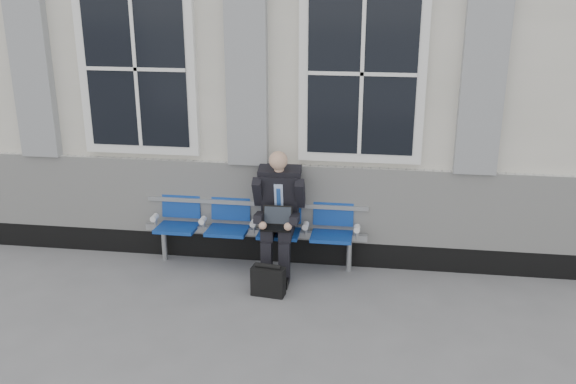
# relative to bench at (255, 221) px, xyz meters

# --- Properties ---
(ground) EXTENTS (70.00, 70.00, 0.00)m
(ground) POSITION_rel_bench_xyz_m (0.82, -1.32, -0.55)
(ground) COLOR slate
(ground) RESTS_ON ground
(station_building) EXTENTS (14.40, 4.40, 4.49)m
(station_building) POSITION_rel_bench_xyz_m (0.80, 2.15, 1.67)
(station_building) COLOR silver
(station_building) RESTS_ON ground
(bench) EXTENTS (2.60, 0.47, 0.91)m
(bench) POSITION_rel_bench_xyz_m (0.00, 0.00, 0.00)
(bench) COLOR #9EA0A3
(bench) RESTS_ON ground
(businessman) EXTENTS (0.58, 0.78, 1.43)m
(businessman) POSITION_rel_bench_xyz_m (0.30, -0.13, 0.22)
(businessman) COLOR black
(businessman) RESTS_ON ground
(briefcase) EXTENTS (0.37, 0.19, 0.36)m
(briefcase) POSITION_rel_bench_xyz_m (0.28, -0.73, -0.38)
(briefcase) COLOR black
(briefcase) RESTS_ON ground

